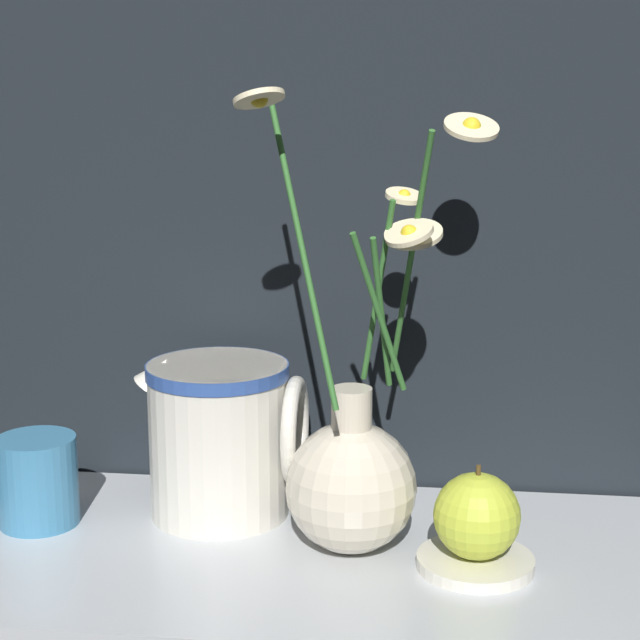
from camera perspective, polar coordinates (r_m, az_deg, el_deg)
name	(u,v)px	position (r m, az deg, el deg)	size (l,w,h in m)	color
ground_plane	(307,563)	(0.95, -0.68, -12.84)	(6.00, 6.00, 0.00)	black
shelf	(307,557)	(0.95, -0.68, -12.51)	(0.68, 0.32, 0.01)	#B2B7BC
vase_with_flowers	(353,473)	(0.92, 1.75, -8.15)	(0.21, 0.15, 0.39)	beige
yellow_mug	(35,480)	(1.02, -14.97, -8.27)	(0.08, 0.07, 0.08)	teal
ceramic_pitcher	(222,433)	(1.00, -5.26, -6.02)	(0.16, 0.13, 0.16)	beige
saucer_plate	(475,562)	(0.92, 8.28, -12.66)	(0.10, 0.10, 0.01)	silver
orange_fruit	(477,516)	(0.90, 8.37, -10.30)	(0.07, 0.07, 0.08)	#B7C638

